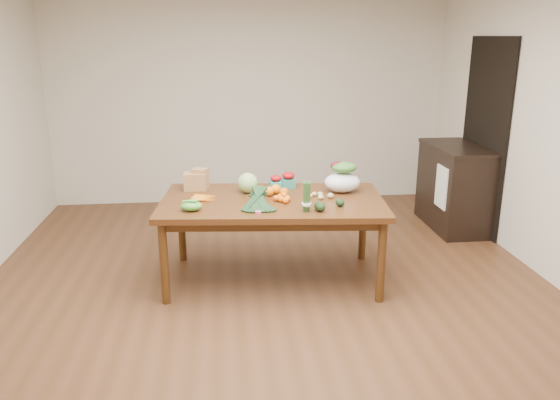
{
  "coord_description": "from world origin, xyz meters",
  "views": [
    {
      "loc": [
        -0.36,
        -4.0,
        2.1
      ],
      "look_at": [
        0.07,
        0.0,
        0.89
      ],
      "focal_mm": 35.0,
      "sensor_mm": 36.0,
      "label": 1
    }
  ],
  "objects": [
    {
      "name": "floor",
      "position": [
        0.0,
        0.0,
        0.0
      ],
      "size": [
        6.0,
        6.0,
        0.0
      ],
      "primitive_type": "plane",
      "color": "#54321D",
      "rests_on": "ground"
    },
    {
      "name": "room_walls",
      "position": [
        0.0,
        0.0,
        1.35
      ],
      "size": [
        5.02,
        6.02,
        2.7
      ],
      "color": "beige",
      "rests_on": "floor"
    },
    {
      "name": "dining_table",
      "position": [
        0.06,
        0.49,
        0.38
      ],
      "size": [
        2.0,
        1.23,
        0.75
      ],
      "primitive_type": "cube",
      "rotation": [
        0.0,
        0.0,
        -0.09
      ],
      "color": "#4D2811",
      "rests_on": "floor"
    },
    {
      "name": "doorway_dark",
      "position": [
        2.48,
        1.6,
        1.05
      ],
      "size": [
        0.02,
        1.0,
        2.1
      ],
      "primitive_type": "cube",
      "color": "black",
      "rests_on": "floor"
    },
    {
      "name": "cabinet",
      "position": [
        2.22,
        1.67,
        0.47
      ],
      "size": [
        0.52,
        1.02,
        0.94
      ],
      "primitive_type": "cube",
      "color": "black",
      "rests_on": "floor"
    },
    {
      "name": "dish_towel",
      "position": [
        1.96,
        1.4,
        0.55
      ],
      "size": [
        0.02,
        0.28,
        0.45
      ],
      "primitive_type": "cube",
      "color": "white",
      "rests_on": "cabinet"
    },
    {
      "name": "paper_bag",
      "position": [
        -0.62,
        0.87,
        0.85
      ],
      "size": [
        0.29,
        0.25,
        0.19
      ],
      "primitive_type": null,
      "rotation": [
        0.0,
        0.0,
        -0.09
      ],
      "color": "#9A7345",
      "rests_on": "dining_table"
    },
    {
      "name": "cabbage",
      "position": [
        -0.14,
        0.71,
        0.84
      ],
      "size": [
        0.18,
        0.18,
        0.18
      ],
      "primitive_type": "sphere",
      "color": "#96BB6C",
      "rests_on": "dining_table"
    },
    {
      "name": "strawberry_basket_a",
      "position": [
        0.12,
        0.83,
        0.8
      ],
      "size": [
        0.12,
        0.12,
        0.1
      ],
      "primitive_type": null,
      "rotation": [
        0.0,
        0.0,
        -0.09
      ],
      "color": "red",
      "rests_on": "dining_table"
    },
    {
      "name": "strawberry_basket_b",
      "position": [
        0.24,
        0.86,
        0.81
      ],
      "size": [
        0.13,
        0.13,
        0.11
      ],
      "primitive_type": null,
      "rotation": [
        0.0,
        0.0,
        -0.09
      ],
      "color": "#BA0C15",
      "rests_on": "dining_table"
    },
    {
      "name": "orange_a",
      "position": [
        0.04,
        0.58,
        0.79
      ],
      "size": [
        0.09,
        0.09,
        0.09
      ],
      "primitive_type": "sphere",
      "color": "orange",
      "rests_on": "dining_table"
    },
    {
      "name": "orange_b",
      "position": [
        0.1,
        0.64,
        0.79
      ],
      "size": [
        0.09,
        0.09,
        0.09
      ],
      "primitive_type": "sphere",
      "color": "orange",
      "rests_on": "dining_table"
    },
    {
      "name": "orange_c",
      "position": [
        0.16,
        0.54,
        0.79
      ],
      "size": [
        0.08,
        0.08,
        0.08
      ],
      "primitive_type": "sphere",
      "color": "orange",
      "rests_on": "dining_table"
    },
    {
      "name": "mandarin_cluster",
      "position": [
        0.15,
        0.41,
        0.79
      ],
      "size": [
        0.2,
        0.2,
        0.08
      ],
      "primitive_type": null,
      "rotation": [
        0.0,
        0.0,
        -0.09
      ],
      "color": "orange",
      "rests_on": "dining_table"
    },
    {
      "name": "carrots",
      "position": [
        -0.52,
        0.54,
        0.76
      ],
      "size": [
        0.24,
        0.21,
        0.03
      ],
      "primitive_type": null,
      "rotation": [
        0.0,
        0.0,
        -0.09
      ],
      "color": "orange",
      "rests_on": "dining_table"
    },
    {
      "name": "snap_pea_bag",
      "position": [
        -0.62,
        0.23,
        0.79
      ],
      "size": [
        0.18,
        0.13,
        0.08
      ],
      "primitive_type": "ellipsoid",
      "color": "#5DA738",
      "rests_on": "dining_table"
    },
    {
      "name": "kale_bunch",
      "position": [
        -0.08,
        0.2,
        0.83
      ],
      "size": [
        0.35,
        0.43,
        0.16
      ],
      "primitive_type": null,
      "rotation": [
        0.0,
        0.0,
        -0.09
      ],
      "color": "black",
      "rests_on": "dining_table"
    },
    {
      "name": "asparagus_bundle",
      "position": [
        0.3,
        0.11,
        0.88
      ],
      "size": [
        0.09,
        0.12,
        0.26
      ],
      "primitive_type": null,
      "rotation": [
        0.15,
        0.0,
        -0.09
      ],
      "color": "#4A7937",
      "rests_on": "dining_table"
    },
    {
      "name": "potato_a",
      "position": [
        0.38,
        0.48,
        0.77
      ],
      "size": [
        0.05,
        0.04,
        0.04
      ],
      "primitive_type": "ellipsoid",
      "color": "tan",
      "rests_on": "dining_table"
    },
    {
      "name": "potato_b",
      "position": [
        0.47,
        0.43,
        0.77
      ],
      "size": [
        0.05,
        0.05,
        0.04
      ],
      "primitive_type": "ellipsoid",
      "color": "#D7B87C",
      "rests_on": "dining_table"
    },
    {
      "name": "potato_c",
      "position": [
        0.48,
        0.53,
        0.77
      ],
      "size": [
        0.05,
        0.04,
        0.04
      ],
      "primitive_type": "ellipsoid",
      "color": "tan",
      "rests_on": "dining_table"
    },
    {
      "name": "potato_d",
      "position": [
        0.43,
        0.54,
        0.77
      ],
      "size": [
        0.05,
        0.04,
        0.04
      ],
      "primitive_type": "ellipsoid",
      "color": "#CBBC75",
      "rests_on": "dining_table"
    },
    {
      "name": "potato_e",
      "position": [
        0.56,
        0.45,
        0.77
      ],
      "size": [
        0.06,
        0.05,
        0.05
      ],
      "primitive_type": "ellipsoid",
      "color": "tan",
      "rests_on": "dining_table"
    },
    {
      "name": "avocado_a",
      "position": [
        0.4,
        0.11,
        0.79
      ],
      "size": [
        0.11,
        0.14,
        0.08
      ],
      "primitive_type": "ellipsoid",
      "rotation": [
        0.0,
        0.0,
        0.3
      ],
      "color": "black",
      "rests_on": "dining_table"
    },
    {
      "name": "avocado_b",
      "position": [
        0.59,
        0.22,
        0.78
      ],
      "size": [
        0.09,
        0.11,
        0.07
      ],
      "primitive_type": "ellipsoid",
      "rotation": [
        0.0,
        0.0,
        0.3
      ],
      "color": "black",
      "rests_on": "dining_table"
    },
    {
      "name": "salad_bag",
      "position": [
        0.7,
        0.64,
        0.87
      ],
      "size": [
        0.34,
        0.27,
        0.25
      ],
      "primitive_type": null,
      "rotation": [
        0.0,
        0.0,
        -0.09
      ],
      "color": "white",
      "rests_on": "dining_table"
    }
  ]
}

